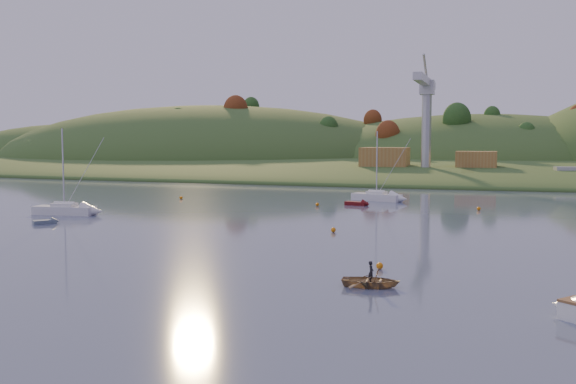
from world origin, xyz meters
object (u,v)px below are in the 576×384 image
(canoe, at_px, (371,281))
(grey_dinghy, at_px, (50,222))
(sailboat_far, at_px, (376,196))
(sailboat_near, at_px, (64,209))
(red_tender, at_px, (361,204))

(canoe, distance_m, grey_dinghy, 43.70)
(sailboat_far, distance_m, canoe, 56.85)
(sailboat_near, xyz_separation_m, sailboat_far, (33.13, 29.78, -0.01))
(sailboat_near, bearing_deg, grey_dinghy, -69.90)
(sailboat_near, distance_m, sailboat_far, 44.54)
(sailboat_far, bearing_deg, canoe, -62.34)
(sailboat_near, distance_m, grey_dinghy, 8.40)
(sailboat_far, bearing_deg, red_tender, -78.71)
(canoe, xyz_separation_m, grey_dinghy, (-39.50, 18.69, -0.17))
(canoe, height_order, red_tender, red_tender)
(sailboat_far, xyz_separation_m, canoe, (10.17, -55.93, -0.31))
(canoe, bearing_deg, sailboat_near, 52.88)
(sailboat_near, relative_size, canoe, 2.88)
(canoe, height_order, grey_dinghy, canoe)
(sailboat_far, relative_size, red_tender, 2.75)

